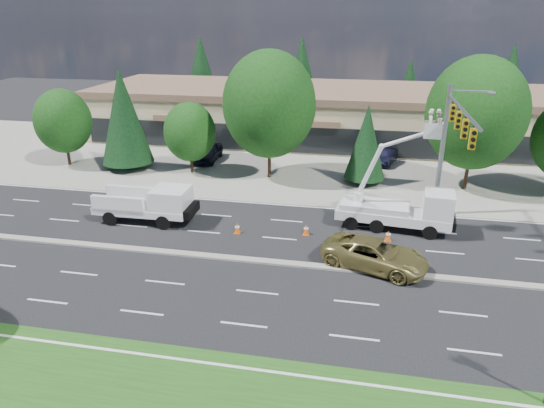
% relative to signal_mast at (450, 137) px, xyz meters
% --- Properties ---
extents(ground, '(140.00, 140.00, 0.00)m').
position_rel_signal_mast_xyz_m(ground, '(-10.03, -7.04, -6.06)').
color(ground, black).
rests_on(ground, ground).
extents(concrete_apron, '(140.00, 22.00, 0.01)m').
position_rel_signal_mast_xyz_m(concrete_apron, '(-10.03, 12.96, -6.05)').
color(concrete_apron, gray).
rests_on(concrete_apron, ground).
extents(road_median, '(120.00, 0.55, 0.12)m').
position_rel_signal_mast_xyz_m(road_median, '(-10.03, -7.04, -6.00)').
color(road_median, gray).
rests_on(road_median, ground).
extents(strip_mall, '(50.40, 15.40, 5.50)m').
position_rel_signal_mast_xyz_m(strip_mall, '(-10.03, 22.93, -3.23)').
color(strip_mall, tan).
rests_on(strip_mall, ground).
extents(tree_front_a, '(5.03, 5.03, 6.98)m').
position_rel_signal_mast_xyz_m(tree_front_a, '(-32.03, 7.96, -1.97)').
color(tree_front_a, '#332114').
rests_on(tree_front_a, ground).
extents(tree_front_b, '(4.53, 4.53, 8.92)m').
position_rel_signal_mast_xyz_m(tree_front_b, '(-26.03, 7.96, -1.27)').
color(tree_front_b, '#332114').
rests_on(tree_front_b, ground).
extents(tree_front_c, '(4.47, 4.47, 6.20)m').
position_rel_signal_mast_xyz_m(tree_front_c, '(-20.03, 7.96, -2.43)').
color(tree_front_c, '#332114').
rests_on(tree_front_c, ground).
extents(tree_front_d, '(7.66, 7.66, 10.62)m').
position_rel_signal_mast_xyz_m(tree_front_d, '(-13.03, 7.96, 0.16)').
color(tree_front_d, '#332114').
rests_on(tree_front_d, ground).
extents(tree_front_e, '(3.31, 3.31, 6.52)m').
position_rel_signal_mast_xyz_m(tree_front_e, '(-5.03, 7.96, -2.56)').
color(tree_front_e, '#332114').
rests_on(tree_front_e, ground).
extents(tree_front_f, '(7.53, 7.53, 10.45)m').
position_rel_signal_mast_xyz_m(tree_front_f, '(2.97, 7.96, 0.06)').
color(tree_front_f, '#332114').
rests_on(tree_front_f, ground).
extents(tree_back_a, '(5.25, 5.25, 10.35)m').
position_rel_signal_mast_xyz_m(tree_back_a, '(-28.03, 34.96, -0.51)').
color(tree_back_a, '#332114').
rests_on(tree_back_a, ground).
extents(tree_back_b, '(5.24, 5.24, 10.32)m').
position_rel_signal_mast_xyz_m(tree_back_b, '(-14.03, 34.96, -0.52)').
color(tree_back_b, '#332114').
rests_on(tree_back_b, ground).
extents(tree_back_c, '(3.95, 3.95, 7.80)m').
position_rel_signal_mast_xyz_m(tree_back_c, '(-0.03, 34.96, -1.88)').
color(tree_back_c, '#332114').
rests_on(tree_back_c, ground).
extents(tree_back_d, '(4.98, 4.98, 9.81)m').
position_rel_signal_mast_xyz_m(tree_back_d, '(11.97, 34.96, -0.79)').
color(tree_back_d, '#332114').
rests_on(tree_back_d, ground).
extents(signal_mast, '(2.76, 10.16, 9.00)m').
position_rel_signal_mast_xyz_m(signal_mast, '(0.00, 0.00, 0.00)').
color(signal_mast, gray).
rests_on(signal_mast, ground).
extents(utility_pickup, '(6.45, 2.62, 2.46)m').
position_rel_signal_mast_xyz_m(utility_pickup, '(-19.10, -2.84, -5.04)').
color(utility_pickup, white).
rests_on(utility_pickup, ground).
extents(bucket_truck, '(7.48, 2.98, 7.97)m').
position_rel_signal_mast_xyz_m(bucket_truck, '(-2.40, -0.91, -4.35)').
color(bucket_truck, white).
rests_on(bucket_truck, ground).
extents(traffic_cone_a, '(0.40, 0.40, 0.70)m').
position_rel_signal_mast_xyz_m(traffic_cone_a, '(-21.81, -3.02, -5.72)').
color(traffic_cone_a, '#F65607').
rests_on(traffic_cone_a, ground).
extents(traffic_cone_b, '(0.40, 0.40, 0.70)m').
position_rel_signal_mast_xyz_m(traffic_cone_b, '(-12.84, -3.55, -5.72)').
color(traffic_cone_b, '#F65607').
rests_on(traffic_cone_b, ground).
extents(traffic_cone_c, '(0.40, 0.40, 0.70)m').
position_rel_signal_mast_xyz_m(traffic_cone_c, '(-8.46, -2.94, -5.72)').
color(traffic_cone_c, '#F65607').
rests_on(traffic_cone_c, ground).
extents(traffic_cone_d, '(0.40, 0.40, 0.70)m').
position_rel_signal_mast_xyz_m(traffic_cone_d, '(-3.33, -2.84, -5.72)').
color(traffic_cone_d, '#F65607').
rests_on(traffic_cone_d, ground).
extents(minivan, '(6.39, 4.38, 1.62)m').
position_rel_signal_mast_xyz_m(minivan, '(-4.18, -6.44, -5.24)').
color(minivan, olive).
rests_on(minivan, ground).
extents(parked_car_west, '(1.95, 4.76, 1.62)m').
position_rel_signal_mast_xyz_m(parked_car_west, '(-19.72, 11.68, -5.25)').
color(parked_car_west, black).
rests_on(parked_car_west, ground).
extents(parked_car_east, '(2.50, 4.33, 1.35)m').
position_rel_signal_mast_xyz_m(parked_car_east, '(-3.07, 13.96, -5.38)').
color(parked_car_east, black).
rests_on(parked_car_east, ground).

